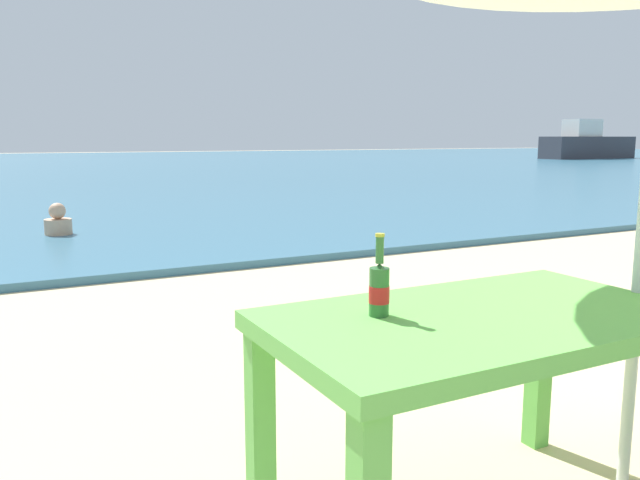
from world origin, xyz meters
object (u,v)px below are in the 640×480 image
(picnic_table_green, at_px, (481,345))
(boat_barge, at_px, (587,144))
(swimmer_person, at_px, (58,222))
(beer_bottle_amber, at_px, (379,287))

(picnic_table_green, height_order, boat_barge, boat_barge)
(swimmer_person, bearing_deg, boat_barge, 29.85)
(beer_bottle_amber, height_order, swimmer_person, beer_bottle_amber)
(swimmer_person, bearing_deg, beer_bottle_amber, -87.46)
(picnic_table_green, distance_m, swimmer_person, 7.29)
(picnic_table_green, distance_m, boat_barge, 39.45)
(beer_bottle_amber, relative_size, swimmer_person, 0.65)
(picnic_table_green, height_order, swimmer_person, picnic_table_green)
(beer_bottle_amber, relative_size, boat_barge, 0.04)
(beer_bottle_amber, xyz_separation_m, swimmer_person, (-0.32, 7.13, -0.61))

